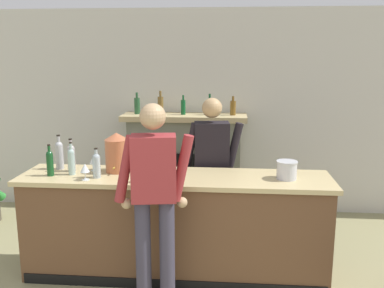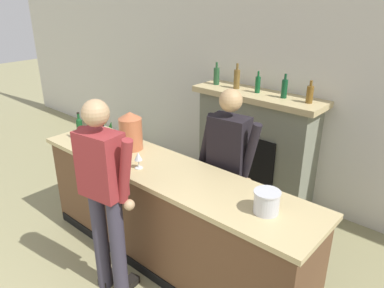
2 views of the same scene
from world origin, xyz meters
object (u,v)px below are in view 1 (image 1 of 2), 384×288
object	(u,v)px
person_bartender	(211,170)
wine_bottle_chardonnay_pale	(50,162)
wine_bottle_riesling_slim	(71,160)
wine_glass_by_dispenser	(94,160)
person_customer	(154,199)
wine_glass_front_left	(138,170)
ice_bucket_steel	(287,170)
wine_glass_mid_counter	(85,168)
wine_bottle_cabernet_heavy	(96,164)
wine_bottle_burgundy_dark	(59,154)
copper_dispenser	(117,152)
fireplace_stone	(185,164)
wine_glass_near_bucket	(152,168)
wine_bottle_merlot_tall	(71,157)

from	to	relation	value
person_bartender	wine_bottle_chardonnay_pale	distance (m)	1.64
wine_bottle_riesling_slim	wine_glass_by_dispenser	size ratio (longest dim) A/B	2.01
person_customer	wine_glass_front_left	distance (m)	0.45
ice_bucket_steel	wine_glass_mid_counter	world-z (taller)	ice_bucket_steel
wine_bottle_cabernet_heavy	wine_bottle_riesling_slim	bearing A→B (deg)	163.16
ice_bucket_steel	wine_bottle_riesling_slim	bearing A→B (deg)	-179.16
wine_bottle_riesling_slim	wine_bottle_burgundy_dark	bearing A→B (deg)	135.70
ice_bucket_steel	wine_bottle_cabernet_heavy	size ratio (longest dim) A/B	0.69
person_customer	wine_bottle_chardonnay_pale	size ratio (longest dim) A/B	5.84
copper_dispenser	wine_glass_mid_counter	xyz separation A→B (m)	(-0.22, -0.32, -0.09)
person_bartender	wine_glass_front_left	bearing A→B (deg)	-130.50
fireplace_stone	wine_bottle_burgundy_dark	bearing A→B (deg)	-126.19
wine_bottle_chardonnay_pale	person_bartender	bearing A→B (deg)	21.72
person_bartender	wine_glass_near_bucket	world-z (taller)	person_bartender
ice_bucket_steel	wine_glass_front_left	distance (m)	1.36
wine_glass_by_dispenser	wine_bottle_cabernet_heavy	bearing A→B (deg)	-66.68
wine_bottle_cabernet_heavy	person_bartender	bearing A→B (deg)	30.93
wine_glass_mid_counter	wine_glass_near_bucket	distance (m)	0.61
fireplace_stone	wine_bottle_cabernet_heavy	xyz separation A→B (m)	(-0.64, -1.78, 0.45)
ice_bucket_steel	wine_glass_near_bucket	world-z (taller)	ice_bucket_steel
person_customer	ice_bucket_steel	size ratio (longest dim) A/B	9.05
fireplace_stone	wine_glass_near_bucket	bearing A→B (deg)	-93.59
wine_glass_front_left	ice_bucket_steel	bearing A→B (deg)	9.26
copper_dispenser	wine_glass_mid_counter	bearing A→B (deg)	-124.83
wine_bottle_cabernet_heavy	wine_glass_by_dispenser	size ratio (longest dim) A/B	1.80
person_customer	wine_glass_near_bucket	size ratio (longest dim) A/B	11.51
ice_bucket_steel	wine_glass_by_dispenser	distance (m)	1.87
wine_bottle_cabernet_heavy	wine_glass_front_left	bearing A→B (deg)	-14.37
person_customer	wine_glass_mid_counter	xyz separation A→B (m)	(-0.71, 0.39, 0.14)
ice_bucket_steel	wine_bottle_merlot_tall	world-z (taller)	wine_bottle_merlot_tall
wine_glass_front_left	wine_glass_near_bucket	world-z (taller)	same
ice_bucket_steel	wine_bottle_burgundy_dark	distance (m)	2.24
person_bartender	wine_glass_front_left	distance (m)	0.99
person_bartender	wine_glass_near_bucket	distance (m)	0.85
ice_bucket_steel	wine_glass_by_dispenser	xyz separation A→B (m)	(-1.87, 0.12, 0.03)
wine_bottle_riesling_slim	wine_bottle_merlot_tall	bearing A→B (deg)	110.92
wine_glass_by_dispenser	wine_bottle_chardonnay_pale	bearing A→B (deg)	-150.42
copper_dispenser	wine_glass_near_bucket	size ratio (longest dim) A/B	2.52
copper_dispenser	person_bartender	bearing A→B (deg)	23.72
wine_glass_near_bucket	wine_bottle_riesling_slim	bearing A→B (deg)	172.79
wine_bottle_cabernet_heavy	wine_glass_mid_counter	world-z (taller)	wine_bottle_cabernet_heavy
wine_bottle_merlot_tall	wine_bottle_cabernet_heavy	size ratio (longest dim) A/B	1.16
wine_glass_by_dispenser	wine_glass_mid_counter	distance (m)	0.32
copper_dispenser	wine_bottle_riesling_slim	distance (m)	0.44
fireplace_stone	wine_glass_near_bucket	size ratio (longest dim) A/B	10.90
wine_bottle_burgundy_dark	person_customer	bearing A→B (deg)	-34.42
fireplace_stone	copper_dispenser	bearing A→B (deg)	-107.96
wine_bottle_chardonnay_pale	wine_bottle_riesling_slim	bearing A→B (deg)	16.04
wine_glass_near_bucket	wine_bottle_merlot_tall	bearing A→B (deg)	165.61
wine_bottle_riesling_slim	wine_glass_front_left	distance (m)	0.72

